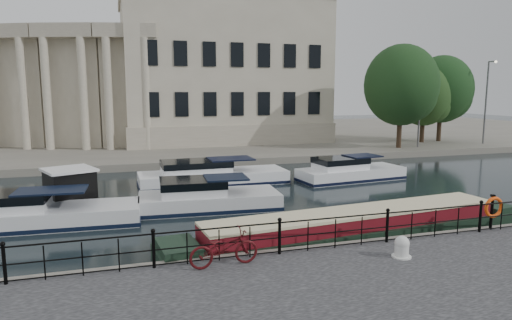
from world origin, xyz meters
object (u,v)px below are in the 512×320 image
Objects in this scene: life_ring_post at (493,208)px; narrowboat at (356,231)px; bicycle at (224,248)px; harbour_hut at (70,192)px; mooring_bollard at (402,247)px.

narrowboat is (-4.75, 1.86, -1.04)m from life_ring_post.
life_ring_post is at bearing -91.64° from bicycle.
harbour_hut is (-15.85, 9.77, -0.45)m from life_ring_post.
bicycle is at bearing -85.54° from harbour_hut.
bicycle reaches higher than narrowboat.
harbour_hut is (-10.82, 11.27, 0.08)m from mooring_bollard.
mooring_bollard is 15.63m from harbour_hut.
harbour_hut reaches higher than narrowboat.
mooring_bollard is at bearing -68.52° from harbour_hut.
mooring_bollard is (5.59, -0.92, -0.24)m from bicycle.
narrowboat is at bearing 85.28° from mooring_bollard.
life_ring_post is 0.37× the size of harbour_hut.
mooring_bollard is 5.27m from life_ring_post.
bicycle is 0.58× the size of harbour_hut.
harbour_hut reaches higher than bicycle.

